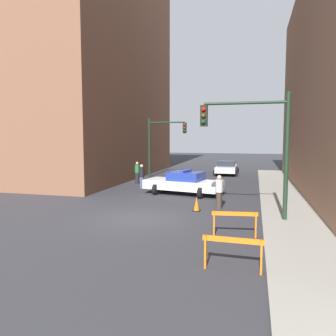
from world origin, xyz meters
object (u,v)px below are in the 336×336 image
object	(u,v)px
barrier_mid	(235,220)
pedestrian_sidewalk	(219,191)
barrier_front	(233,248)
pedestrian_crossing	(142,176)
police_car	(184,183)
traffic_cone	(197,204)
parked_car_near	(226,167)
traffic_light_far	(161,139)
pedestrian_corner	(137,172)
traffic_light_near	(257,137)

from	to	relation	value
barrier_mid	pedestrian_sidewalk	bearing A→B (deg)	102.78
barrier_front	barrier_mid	world-z (taller)	same
pedestrian_crossing	barrier_front	xyz separation A→B (m)	(6.96, -12.58, -0.24)
police_car	traffic_cone	distance (m)	4.59
parked_car_near	barrier_mid	world-z (taller)	parked_car_near
pedestrian_sidewalk	barrier_front	distance (m)	7.61
police_car	barrier_mid	size ratio (longest dim) A/B	3.12
traffic_light_far	barrier_mid	distance (m)	17.89
traffic_light_far	pedestrian_corner	bearing A→B (deg)	-98.35
pedestrian_sidewalk	pedestrian_crossing	bearing A→B (deg)	75.74
traffic_light_near	parked_car_near	bearing A→B (deg)	98.78
police_car	pedestrian_crossing	world-z (taller)	pedestrian_crossing
pedestrian_sidewalk	barrier_front	size ratio (longest dim) A/B	1.04
barrier_front	parked_car_near	bearing A→B (deg)	95.18
traffic_light_near	traffic_cone	distance (m)	4.35
traffic_cone	parked_car_near	bearing A→B (deg)	89.72
pedestrian_crossing	pedestrian_sidewalk	distance (m)	7.71
pedestrian_corner	pedestrian_sidewalk	world-z (taller)	same
barrier_front	traffic_light_near	bearing A→B (deg)	84.06
police_car	parked_car_near	xyz separation A→B (m)	(1.62, 11.60, -0.05)
traffic_light_near	traffic_light_far	size ratio (longest dim) A/B	1.00
parked_car_near	traffic_cone	world-z (taller)	parked_car_near
pedestrian_crossing	parked_car_near	bearing A→B (deg)	70.06
police_car	barrier_front	xyz separation A→B (m)	(3.67, -11.02, -0.11)
parked_car_near	traffic_cone	size ratio (longest dim) A/B	6.58
barrier_front	barrier_mid	xyz separation A→B (m)	(-0.13, 3.02, 0.00)
traffic_cone	pedestrian_sidewalk	bearing A→B (deg)	39.47
barrier_mid	parked_car_near	bearing A→B (deg)	95.58
traffic_light_near	pedestrian_crossing	bearing A→B (deg)	137.14
pedestrian_crossing	barrier_front	size ratio (longest dim) A/B	1.04
pedestrian_crossing	barrier_mid	world-z (taller)	pedestrian_crossing
traffic_light_near	barrier_front	size ratio (longest dim) A/B	3.25
traffic_light_far	traffic_cone	distance (m)	13.84
pedestrian_corner	barrier_mid	bearing A→B (deg)	48.65
pedestrian_crossing	pedestrian_sidewalk	bearing A→B (deg)	-34.97
traffic_light_far	pedestrian_corner	xyz separation A→B (m)	(-0.64, -4.35, -2.54)
barrier_mid	traffic_cone	xyz separation A→B (m)	(-2.00, 3.69, -0.30)
parked_car_near	barrier_front	distance (m)	22.71
pedestrian_sidewalk	traffic_cone	distance (m)	1.38
pedestrian_crossing	pedestrian_corner	size ratio (longest dim) A/B	1.00
barrier_mid	traffic_light_far	bearing A→B (deg)	114.46
traffic_light_far	pedestrian_corner	distance (m)	5.07
traffic_light_near	pedestrian_corner	size ratio (longest dim) A/B	3.13
police_car	barrier_mid	world-z (taller)	police_car
pedestrian_crossing	traffic_light_near	bearing A→B (deg)	-36.72
traffic_light_far	parked_car_near	xyz separation A→B (m)	(5.40, 3.51, -2.72)
pedestrian_corner	parked_car_near	bearing A→B (deg)	156.98
traffic_light_near	barrier_mid	bearing A→B (deg)	-105.55
pedestrian_crossing	traffic_light_far	bearing A→B (deg)	100.43
police_car	pedestrian_corner	xyz separation A→B (m)	(-4.42, 3.74, 0.14)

